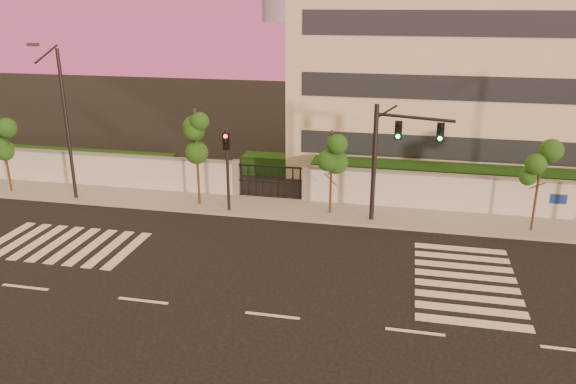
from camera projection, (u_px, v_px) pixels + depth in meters
name	position (u px, v px, depth m)	size (l,w,h in m)	color
ground	(272.00, 316.00, 20.08)	(120.00, 120.00, 0.00)	black
sidewalk	(319.00, 211.00, 29.76)	(60.00, 3.00, 0.15)	gray
perimeter_wall	(325.00, 185.00, 30.81)	(60.00, 0.36, 2.20)	silver
hedge_row	(350.00, 176.00, 33.21)	(41.00, 4.25, 1.80)	#153510
institutional_building	(484.00, 73.00, 36.63)	(24.40, 12.40, 12.25)	beige
road_markings	(257.00, 265.00, 23.86)	(57.00, 7.62, 0.02)	silver
street_tree_b	(3.00, 137.00, 31.75)	(1.50, 1.20, 4.54)	#382314
street_tree_c	(196.00, 135.00, 29.45)	(1.58, 1.25, 5.40)	#382314
street_tree_d	(332.00, 153.00, 28.40)	(1.54, 1.23, 4.54)	#382314
street_tree_e	(540.00, 169.00, 26.21)	(1.43, 1.14, 4.35)	#382314
traffic_signal_main	(391.00, 150.00, 27.18)	(3.76, 1.19, 6.03)	black
traffic_signal_secondary	(227.00, 161.00, 28.88)	(0.35, 0.34, 4.50)	black
streetlight_west	(64.00, 118.00, 29.98)	(0.52, 2.10, 8.74)	black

